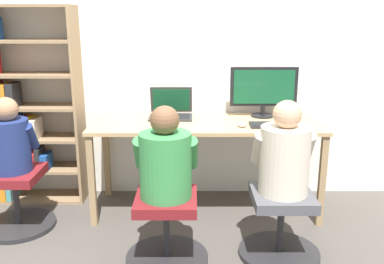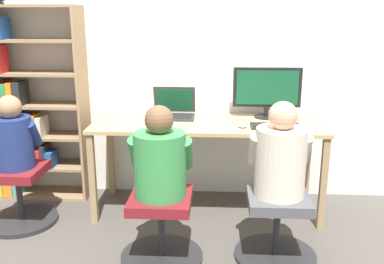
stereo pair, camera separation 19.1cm
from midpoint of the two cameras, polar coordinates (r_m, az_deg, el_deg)
ground_plane at (r=3.48m, az=3.43°, el=-12.59°), size 14.00×14.00×0.00m
wall_back at (r=3.83m, az=3.76°, el=10.41°), size 10.00×0.05×2.60m
desk at (r=3.54m, az=3.62°, el=0.05°), size 1.88×0.68×0.77m
desktop_monitor at (r=3.70m, az=11.44°, el=5.32°), size 0.58×0.20×0.43m
laptop at (r=3.68m, az=-1.02°, el=2.79°), size 0.36×0.31×0.25m
keyboard at (r=3.42m, az=12.64°, el=0.76°), size 0.39×0.17×0.03m
computer_mouse_by_keyboard at (r=3.39m, az=8.33°, el=0.89°), size 0.07×0.10×0.03m
office_chair_left at (r=3.05m, az=13.02°, el=-12.32°), size 0.56×0.56×0.47m
office_chair_right at (r=2.96m, az=-2.23°, el=-12.75°), size 0.56×0.56×0.47m
person_at_monitor at (r=2.86m, az=13.61°, el=-3.21°), size 0.40×0.33×0.63m
person_at_laptop at (r=2.77m, az=-2.33°, el=-3.65°), size 0.42×0.34×0.61m
bookshelf at (r=4.05m, az=-20.61°, el=2.56°), size 0.92×0.31×1.71m
office_chair_side at (r=3.68m, az=-20.65°, el=-7.98°), size 0.56×0.56×0.47m
person_near_shelf at (r=3.53m, az=-21.36°, el=-0.69°), size 0.36×0.30×0.57m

